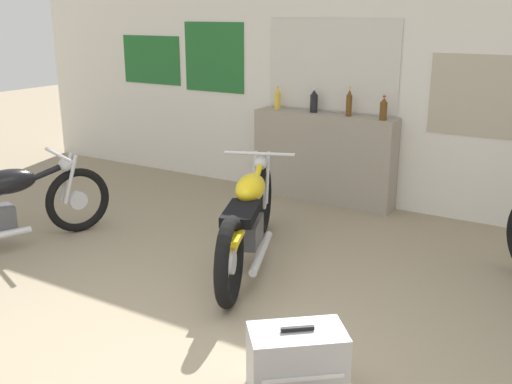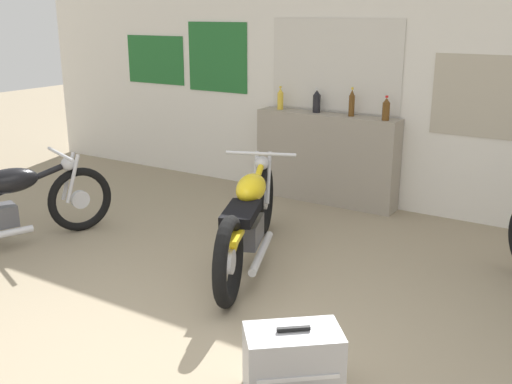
{
  "view_description": "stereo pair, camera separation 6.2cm",
  "coord_description": "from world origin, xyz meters",
  "px_view_note": "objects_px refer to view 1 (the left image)",
  "views": [
    {
      "loc": [
        2.06,
        -2.39,
        2.04
      ],
      "look_at": [
        -0.25,
        1.39,
        0.7
      ],
      "focal_mm": 42.0,
      "sensor_mm": 36.0,
      "label": 1
    },
    {
      "loc": [
        2.11,
        -2.36,
        2.04
      ],
      "look_at": [
        -0.25,
        1.39,
        0.7
      ],
      "focal_mm": 42.0,
      "sensor_mm": 36.0,
      "label": 2
    }
  ],
  "objects_px": {
    "bottle_leftmost": "(277,99)",
    "bottle_right_center": "(383,109)",
    "bottle_center": "(349,103)",
    "hard_case_silver": "(297,362)",
    "bottle_left_center": "(314,102)",
    "motorcycle_yellow": "(248,218)"
  },
  "relations": [
    {
      "from": "bottle_center",
      "to": "bottle_right_center",
      "type": "xyz_separation_m",
      "value": [
        0.39,
        -0.04,
        -0.02
      ]
    },
    {
      "from": "bottle_center",
      "to": "hard_case_silver",
      "type": "height_order",
      "value": "bottle_center"
    },
    {
      "from": "hard_case_silver",
      "to": "bottle_center",
      "type": "bearing_deg",
      "value": 108.9
    },
    {
      "from": "bottle_right_center",
      "to": "hard_case_silver",
      "type": "height_order",
      "value": "bottle_right_center"
    },
    {
      "from": "bottle_right_center",
      "to": "motorcycle_yellow",
      "type": "height_order",
      "value": "bottle_right_center"
    },
    {
      "from": "bottle_left_center",
      "to": "bottle_center",
      "type": "distance_m",
      "value": 0.42
    },
    {
      "from": "bottle_right_center",
      "to": "bottle_center",
      "type": "bearing_deg",
      "value": 173.66
    },
    {
      "from": "hard_case_silver",
      "to": "bottle_left_center",
      "type": "bearing_deg",
      "value": 115.02
    },
    {
      "from": "bottle_center",
      "to": "hard_case_silver",
      "type": "xyz_separation_m",
      "value": [
        1.13,
        -3.29,
        -0.92
      ]
    },
    {
      "from": "bottle_center",
      "to": "motorcycle_yellow",
      "type": "distance_m",
      "value": 2.05
    },
    {
      "from": "bottle_leftmost",
      "to": "bottle_right_center",
      "type": "bearing_deg",
      "value": -1.97
    },
    {
      "from": "bottle_center",
      "to": "bottle_left_center",
      "type": "bearing_deg",
      "value": 176.46
    },
    {
      "from": "bottle_left_center",
      "to": "motorcycle_yellow",
      "type": "distance_m",
      "value": 2.1
    },
    {
      "from": "bottle_leftmost",
      "to": "bottle_right_center",
      "type": "height_order",
      "value": "bottle_leftmost"
    },
    {
      "from": "bottle_center",
      "to": "motorcycle_yellow",
      "type": "xyz_separation_m",
      "value": [
        -0.05,
        -1.92,
        -0.71
      ]
    },
    {
      "from": "bottle_leftmost",
      "to": "bottle_left_center",
      "type": "bearing_deg",
      "value": 3.45
    },
    {
      "from": "bottle_left_center",
      "to": "motorcycle_yellow",
      "type": "bearing_deg",
      "value": -79.14
    },
    {
      "from": "bottle_leftmost",
      "to": "motorcycle_yellow",
      "type": "height_order",
      "value": "bottle_leftmost"
    },
    {
      "from": "bottle_left_center",
      "to": "hard_case_silver",
      "type": "xyz_separation_m",
      "value": [
        1.55,
        -3.32,
        -0.91
      ]
    },
    {
      "from": "bottle_left_center",
      "to": "bottle_center",
      "type": "bearing_deg",
      "value": -3.54
    },
    {
      "from": "bottle_left_center",
      "to": "motorcycle_yellow",
      "type": "height_order",
      "value": "bottle_left_center"
    },
    {
      "from": "bottle_left_center",
      "to": "bottle_right_center",
      "type": "xyz_separation_m",
      "value": [
        0.82,
        -0.07,
        -0.01
      ]
    }
  ]
}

